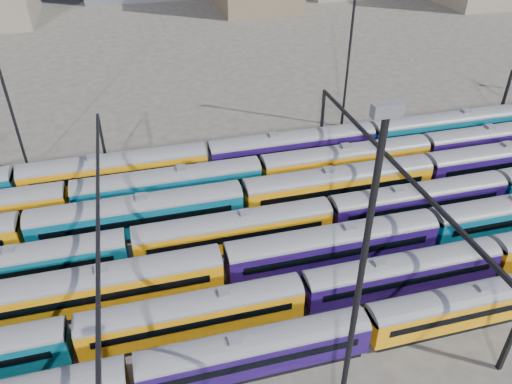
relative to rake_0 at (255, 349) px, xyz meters
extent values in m
plane|color=#3D3833|center=(9.06, 15.00, -2.44)|extent=(500.00, 500.00, 0.00)
cube|color=black|center=(0.00, 0.00, -2.12)|extent=(17.52, 2.27, 0.65)
cube|color=#150738|center=(0.00, 0.00, -0.46)|extent=(18.44, 2.67, 2.67)
cylinder|color=#4C4C51|center=(0.00, 0.00, 0.87)|extent=(18.44, 2.67, 2.67)
cube|color=black|center=(0.00, -1.36, -0.14)|extent=(16.23, 0.06, 0.69)
cube|color=black|center=(0.00, 1.36, -0.14)|extent=(16.23, 0.06, 0.69)
cube|color=slate|center=(0.00, 0.00, 1.59)|extent=(0.92, 0.83, 0.32)
cube|color=black|center=(19.04, 0.00, -2.12)|extent=(17.52, 2.27, 0.65)
cube|color=#B87107|center=(19.04, 0.00, -0.46)|extent=(18.44, 2.67, 2.67)
cylinder|color=#4C4C51|center=(19.04, 0.00, 0.87)|extent=(18.44, 2.67, 2.67)
cube|color=black|center=(19.04, -1.36, -0.14)|extent=(16.23, 0.06, 0.69)
cube|color=black|center=(19.04, 1.36, -0.14)|extent=(16.23, 0.06, 0.69)
cube|color=slate|center=(19.04, 0.00, 1.59)|extent=(0.92, 0.83, 0.32)
cube|color=black|center=(-4.13, 5.00, -2.11)|extent=(18.04, 2.34, 0.66)
cube|color=#B87107|center=(-4.13, 5.00, -0.40)|extent=(18.99, 2.75, 2.75)
cylinder|color=#4C4C51|center=(-4.13, 5.00, 0.97)|extent=(18.99, 2.75, 2.75)
cube|color=black|center=(-4.13, 3.60, -0.07)|extent=(16.71, 0.06, 0.71)
cube|color=black|center=(-4.13, 6.40, -0.07)|extent=(16.71, 0.06, 0.71)
cube|color=slate|center=(-4.13, 5.00, 1.71)|extent=(0.95, 0.85, 0.33)
cube|color=black|center=(15.46, 5.00, -2.11)|extent=(18.04, 2.34, 0.66)
cube|color=#150738|center=(15.46, 5.00, -0.40)|extent=(18.99, 2.75, 2.75)
cylinder|color=#4C4C51|center=(15.46, 5.00, 0.97)|extent=(18.99, 2.75, 2.75)
cube|color=black|center=(15.46, 3.60, -0.07)|extent=(16.71, 0.06, 0.71)
cube|color=black|center=(15.46, 6.40, -0.07)|extent=(16.71, 0.06, 0.71)
cube|color=slate|center=(15.46, 5.00, 1.71)|extent=(0.95, 0.85, 0.33)
cube|color=black|center=(-11.38, 10.00, -2.07)|extent=(20.23, 2.62, 0.75)
cube|color=#B87107|center=(-11.38, 10.00, -0.16)|extent=(21.29, 3.09, 3.09)
cylinder|color=#4C4C51|center=(-11.38, 10.00, 1.39)|extent=(21.29, 3.09, 3.09)
cube|color=black|center=(-11.38, 8.44, 0.22)|extent=(18.74, 0.06, 0.80)
cube|color=black|center=(-11.38, 11.56, 0.22)|extent=(18.74, 0.06, 0.80)
cube|color=slate|center=(-11.38, 10.00, 2.21)|extent=(1.06, 0.96, 0.37)
cube|color=black|center=(10.52, 10.00, -2.07)|extent=(20.23, 2.62, 0.75)
cube|color=#150738|center=(10.52, 10.00, -0.16)|extent=(21.29, 3.09, 3.09)
cylinder|color=#4C4C51|center=(10.52, 10.00, 1.39)|extent=(21.29, 3.09, 3.09)
cube|color=black|center=(10.52, 8.44, 0.22)|extent=(18.74, 0.06, 0.80)
cube|color=black|center=(10.52, 11.56, 0.22)|extent=(18.74, 0.06, 0.80)
cube|color=slate|center=(10.52, 10.00, 2.21)|extent=(1.06, 0.96, 0.37)
cube|color=black|center=(32.41, 11.56, 0.22)|extent=(18.74, 0.06, 0.80)
cube|color=black|center=(-19.37, 15.00, -2.09)|extent=(19.46, 2.52, 0.72)
cube|color=#053E53|center=(-19.37, 15.00, -0.24)|extent=(20.48, 2.97, 2.97)
cylinder|color=#4C4C51|center=(-19.37, 15.00, 1.24)|extent=(20.48, 2.97, 2.97)
cube|color=black|center=(-19.37, 13.50, 0.11)|extent=(18.02, 0.06, 0.77)
cube|color=black|center=(-19.37, 16.50, 0.11)|extent=(18.02, 0.06, 0.77)
cube|color=slate|center=(-19.37, 15.00, 2.03)|extent=(1.02, 0.92, 0.36)
cube|color=black|center=(1.71, 15.00, -2.09)|extent=(19.46, 2.52, 0.72)
cube|color=#B87107|center=(1.71, 15.00, -0.24)|extent=(20.48, 2.97, 2.97)
cylinder|color=#4C4C51|center=(1.71, 15.00, 1.24)|extent=(20.48, 2.97, 2.97)
cube|color=black|center=(1.71, 13.50, 0.11)|extent=(18.02, 0.06, 0.77)
cube|color=black|center=(1.71, 16.50, 0.11)|extent=(18.02, 0.06, 0.77)
cube|color=slate|center=(1.71, 15.00, 2.03)|extent=(1.02, 0.92, 0.36)
cube|color=black|center=(22.80, 15.00, -2.09)|extent=(19.46, 2.52, 0.72)
cube|color=#150738|center=(22.80, 15.00, -0.24)|extent=(20.48, 2.97, 2.97)
cylinder|color=#4C4C51|center=(22.80, 15.00, 1.24)|extent=(20.48, 2.97, 2.97)
cube|color=black|center=(22.80, 13.50, 0.11)|extent=(18.02, 0.06, 0.77)
cube|color=black|center=(22.80, 16.50, 0.11)|extent=(18.02, 0.06, 0.77)
cube|color=slate|center=(22.80, 15.00, 2.03)|extent=(1.02, 0.92, 0.36)
cube|color=black|center=(-7.65, 20.00, -2.05)|extent=(21.26, 2.76, 0.78)
cube|color=#053E53|center=(-7.65, 20.00, -0.04)|extent=(22.38, 3.25, 3.25)
cylinder|color=#4C4C51|center=(-7.65, 20.00, 1.58)|extent=(22.38, 3.25, 3.25)
cube|color=black|center=(-7.65, 18.36, 0.35)|extent=(19.69, 0.06, 0.84)
cube|color=black|center=(-7.65, 21.64, 0.35)|extent=(19.69, 0.06, 0.84)
cube|color=slate|center=(-7.65, 20.00, 2.45)|extent=(1.12, 1.01, 0.39)
cube|color=black|center=(15.33, 20.00, -2.05)|extent=(21.26, 2.76, 0.78)
cube|color=#B87107|center=(15.33, 20.00, -0.04)|extent=(22.38, 3.25, 3.25)
cylinder|color=#4C4C51|center=(15.33, 20.00, 1.58)|extent=(22.38, 3.25, 3.25)
cube|color=black|center=(15.33, 18.36, 0.35)|extent=(19.69, 0.06, 0.84)
cube|color=black|center=(15.33, 21.64, 0.35)|extent=(19.69, 0.06, 0.84)
cube|color=slate|center=(15.33, 20.00, 2.45)|extent=(1.12, 1.01, 0.39)
cube|color=black|center=(38.31, 20.00, -2.05)|extent=(21.26, 2.76, 0.78)
cube|color=#150738|center=(38.31, 20.00, -0.04)|extent=(22.38, 3.25, 3.25)
cylinder|color=#4C4C51|center=(38.31, 20.00, 1.58)|extent=(22.38, 3.25, 3.25)
cube|color=black|center=(38.31, 21.64, 0.35)|extent=(19.69, 0.06, 0.84)
cube|color=slate|center=(38.31, 20.00, 2.45)|extent=(1.12, 1.01, 0.39)
cube|color=black|center=(-3.82, 25.00, -2.07)|extent=(20.54, 2.67, 0.76)
cube|color=#053E53|center=(-3.82, 25.00, -0.12)|extent=(21.62, 3.14, 3.14)
cylinder|color=#4C4C51|center=(-3.82, 25.00, 1.45)|extent=(21.62, 3.14, 3.14)
cube|color=black|center=(-3.82, 23.41, 0.26)|extent=(19.03, 0.06, 0.81)
cube|color=black|center=(-3.82, 26.59, 0.26)|extent=(19.03, 0.06, 0.81)
cube|color=slate|center=(-3.82, 25.00, 2.28)|extent=(1.08, 0.97, 0.38)
cube|color=black|center=(18.40, 25.00, -2.07)|extent=(20.54, 2.67, 0.76)
cube|color=#B87107|center=(18.40, 25.00, -0.12)|extent=(21.62, 3.14, 3.14)
cylinder|color=#4C4C51|center=(18.40, 25.00, 1.45)|extent=(21.62, 3.14, 3.14)
cube|color=black|center=(18.40, 23.41, 0.26)|extent=(19.03, 0.06, 0.81)
cube|color=black|center=(18.40, 26.59, 0.26)|extent=(19.03, 0.06, 0.81)
cube|color=slate|center=(18.40, 25.00, 2.28)|extent=(1.08, 0.97, 0.38)
cube|color=black|center=(40.62, 25.00, -2.07)|extent=(20.54, 2.67, 0.76)
cube|color=#150738|center=(40.62, 25.00, -0.12)|extent=(21.62, 3.14, 3.14)
cylinder|color=#4C4C51|center=(40.62, 25.00, 1.45)|extent=(21.62, 3.14, 3.14)
cube|color=black|center=(40.62, 23.41, 0.26)|extent=(19.03, 0.06, 0.81)
cube|color=black|center=(40.62, 26.59, 0.26)|extent=(19.03, 0.06, 0.81)
cube|color=slate|center=(40.62, 25.00, 2.28)|extent=(1.08, 0.97, 0.38)
cube|color=black|center=(-9.68, 30.00, -2.06)|extent=(20.98, 2.72, 0.77)
cube|color=#B87107|center=(-9.68, 30.00, -0.07)|extent=(22.09, 3.20, 3.20)
cylinder|color=#4C4C51|center=(-9.68, 30.00, 1.53)|extent=(22.09, 3.20, 3.20)
cube|color=black|center=(-9.68, 28.38, 0.31)|extent=(19.44, 0.06, 0.83)
cube|color=black|center=(-9.68, 31.62, 0.31)|extent=(19.44, 0.06, 0.83)
cube|color=slate|center=(-9.68, 30.00, 2.38)|extent=(1.10, 0.99, 0.39)
cube|color=black|center=(13.00, 30.00, -2.06)|extent=(20.98, 2.72, 0.77)
cube|color=#150738|center=(13.00, 30.00, -0.07)|extent=(22.09, 3.20, 3.20)
cylinder|color=#4C4C51|center=(13.00, 30.00, 1.53)|extent=(22.09, 3.20, 3.20)
cube|color=black|center=(13.00, 28.38, 0.31)|extent=(19.44, 0.06, 0.83)
cube|color=black|center=(13.00, 31.62, 0.31)|extent=(19.44, 0.06, 0.83)
cube|color=slate|center=(13.00, 30.00, 2.38)|extent=(1.10, 0.99, 0.39)
cube|color=black|center=(35.69, 30.00, -2.06)|extent=(20.98, 2.72, 0.77)
cube|color=#053E53|center=(35.69, 30.00, -0.07)|extent=(22.09, 3.20, 3.20)
cylinder|color=#4C4C51|center=(35.69, 30.00, 1.53)|extent=(22.09, 3.20, 3.20)
cube|color=black|center=(35.69, 28.38, 0.31)|extent=(19.44, 0.06, 0.83)
cube|color=black|center=(35.69, 31.62, 0.31)|extent=(19.44, 0.06, 0.83)
cube|color=slate|center=(35.69, 30.00, 2.38)|extent=(1.10, 0.99, 0.39)
cube|color=black|center=(-10.94, 35.00, 1.56)|extent=(0.35, 0.35, 8.00)
cube|color=black|center=(-10.94, 15.00, 5.36)|extent=(0.30, 40.00, 0.45)
cube|color=black|center=(19.06, -5.00, 1.56)|extent=(0.35, 0.35, 8.00)
cube|color=black|center=(19.06, 35.00, 1.56)|extent=(0.35, 0.35, 8.00)
cube|color=black|center=(19.06, 15.00, 5.36)|extent=(0.30, 40.00, 0.45)
cube|color=black|center=(49.06, 35.00, 1.56)|extent=(0.35, 0.35, 8.00)
cylinder|color=black|center=(-20.94, 37.00, 10.06)|extent=(0.36, 0.36, 25.00)
cylinder|color=black|center=(4.06, -7.00, 10.06)|extent=(0.36, 0.36, 25.00)
cube|color=slate|center=(4.06, -7.00, 22.86)|extent=(1.40, 0.50, 0.60)
cylinder|color=black|center=(24.06, 39.00, 10.06)|extent=(0.36, 0.36, 25.00)
camera|label=1|loc=(-6.47, -24.64, 31.88)|focal=35.00mm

